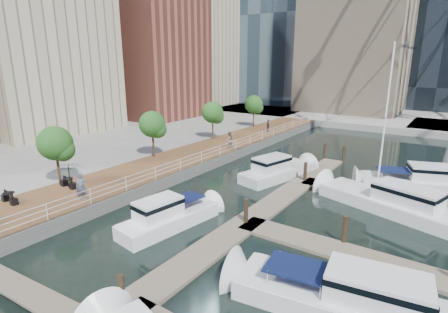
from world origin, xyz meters
TOP-DOWN VIEW (x-y plane):
  - ground at (0.00, 0.00)m, footprint 520.00×520.00m
  - boardwalk at (-9.00, 15.00)m, footprint 6.00×60.00m
  - seawall at (-6.00, 15.00)m, footprint 0.25×60.00m
  - land_inland at (-36.00, 15.00)m, footprint 48.00×90.00m
  - land_far at (0.00, 102.00)m, footprint 200.00×114.00m
  - railing at (-6.10, 15.00)m, footprint 0.10×60.00m
  - floating_docks at (7.97, 9.98)m, footprint 16.00×34.00m
  - midrise_condos at (-33.57, 26.82)m, footprint 19.00×67.00m
  - street_trees at (-11.40, 14.00)m, footprint 2.60×42.60m
  - yacht_foreground at (10.71, 3.32)m, footprint 10.55×4.18m
  - pedestrian_near at (-7.21, 3.11)m, footprint 0.82×0.83m
  - pedestrian_mid at (-6.95, 20.92)m, footprint 1.13×1.21m
  - pedestrian_far at (-7.95, 32.00)m, footprint 1.01×0.99m
  - moored_yachts at (10.18, 13.27)m, footprint 23.28×30.98m

SIDE VIEW (x-z plane):
  - ground at x=0.00m, z-range 0.00..0.00m
  - yacht_foreground at x=10.71m, z-range -1.07..1.07m
  - moored_yachts at x=10.18m, z-range -5.75..5.75m
  - floating_docks at x=7.97m, z-range -0.81..1.79m
  - boardwalk at x=-9.00m, z-range 0.00..1.00m
  - seawall at x=-6.00m, z-range 0.00..1.00m
  - land_inland at x=-36.00m, z-range 0.00..1.00m
  - land_far at x=0.00m, z-range 0.00..1.00m
  - railing at x=-6.10m, z-range 1.00..2.05m
  - pedestrian_far at x=-7.95m, z-range 1.00..2.71m
  - pedestrian_near at x=-7.21m, z-range 1.00..2.94m
  - pedestrian_mid at x=-6.95m, z-range 1.00..2.98m
  - street_trees at x=-11.40m, z-range 1.99..6.59m
  - midrise_condos at x=-33.57m, z-range -0.58..27.42m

